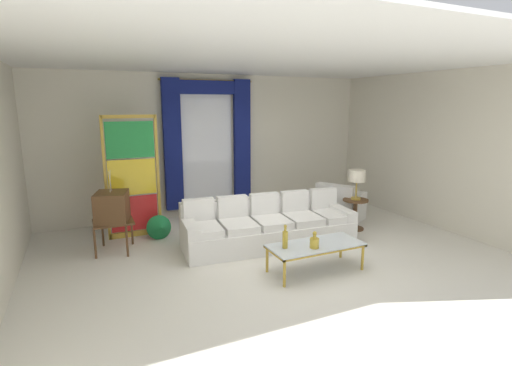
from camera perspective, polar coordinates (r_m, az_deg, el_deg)
name	(u,v)px	position (r m, az deg, el deg)	size (l,w,h in m)	color
ground_plane	(277,260)	(6.13, 3.14, -11.25)	(16.00, 16.00, 0.00)	silver
wall_rear	(213,145)	(8.52, -6.42, 5.59)	(8.00, 0.12, 3.00)	silver
wall_right	(425,149)	(8.48, 23.75, 4.65)	(0.12, 7.00, 3.00)	silver
ceiling_slab	(256,63)	(6.40, -0.04, 17.33)	(8.00, 7.60, 0.04)	white
curtained_window	(208,135)	(8.30, -7.07, 7.08)	(2.00, 0.17, 2.70)	white
couch_white_long	(268,227)	(6.68, 1.72, -6.49)	(2.98, 1.16, 0.86)	white
coffee_table	(316,246)	(5.67, 8.80, -9.25)	(1.38, 0.59, 0.41)	silver
bottle_blue_decanter	(314,242)	(5.49, 8.63, -8.63)	(0.13, 0.13, 0.24)	gold
bottle_crystal_tall	(285,239)	(5.42, 4.33, -8.19)	(0.08, 0.08, 0.34)	gold
vintage_tv	(112,208)	(6.65, -20.51, -3.53)	(0.64, 0.70, 1.35)	brown
armchair_white	(340,207)	(8.21, 12.28, -3.45)	(1.10, 1.10, 0.80)	white
stained_glass_divider	(133,180)	(7.23, -17.79, 0.49)	(0.95, 0.05, 2.20)	gold
peacock_figurine	(160,228)	(7.09, -14.00, -6.50)	(0.44, 0.60, 0.50)	beige
round_side_table	(355,211)	(7.67, 14.43, -4.09)	(0.48, 0.48, 0.59)	brown
table_lamp_brass	(357,177)	(7.52, 14.68, 0.85)	(0.32, 0.32, 0.57)	#B29338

